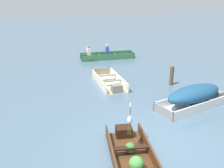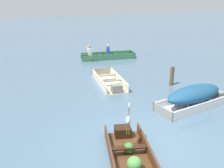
{
  "view_description": "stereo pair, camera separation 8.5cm",
  "coord_description": "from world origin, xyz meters",
  "px_view_note": "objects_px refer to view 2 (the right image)",
  "views": [
    {
      "loc": [
        -3.02,
        -5.14,
        4.03
      ],
      "look_at": [
        0.61,
        4.13,
        0.35
      ],
      "focal_mm": 40.0,
      "sensor_mm": 36.0,
      "label": 1
    },
    {
      "loc": [
        -2.94,
        -5.17,
        4.03
      ],
      "look_at": [
        0.61,
        4.13,
        0.35
      ],
      "focal_mm": 40.0,
      "sensor_mm": 36.0,
      "label": 2
    }
  ],
  "objects_px": {
    "rowboat_green_with_crew": "(105,56)",
    "heron_on_dinghy": "(128,119)",
    "skiff_cream_mid_moored": "(110,82)",
    "skiff_white_near_moored": "(194,96)",
    "mooring_post": "(172,76)",
    "dinghy_dark_varnish_foreground": "(133,163)"
  },
  "relations": [
    {
      "from": "rowboat_green_with_crew",
      "to": "heron_on_dinghy",
      "type": "height_order",
      "value": "heron_on_dinghy"
    },
    {
      "from": "skiff_cream_mid_moored",
      "to": "rowboat_green_with_crew",
      "type": "height_order",
      "value": "rowboat_green_with_crew"
    },
    {
      "from": "skiff_white_near_moored",
      "to": "rowboat_green_with_crew",
      "type": "height_order",
      "value": "rowboat_green_with_crew"
    },
    {
      "from": "skiff_white_near_moored",
      "to": "mooring_post",
      "type": "xyz_separation_m",
      "value": [
        0.53,
        2.27,
        -0.01
      ]
    },
    {
      "from": "dinghy_dark_varnish_foreground",
      "to": "heron_on_dinghy",
      "type": "bearing_deg",
      "value": 75.08
    },
    {
      "from": "mooring_post",
      "to": "skiff_cream_mid_moored",
      "type": "bearing_deg",
      "value": 158.42
    },
    {
      "from": "skiff_cream_mid_moored",
      "to": "heron_on_dinghy",
      "type": "distance_m",
      "value": 5.09
    },
    {
      "from": "heron_on_dinghy",
      "to": "mooring_post",
      "type": "xyz_separation_m",
      "value": [
        3.93,
        3.82,
        -0.46
      ]
    },
    {
      "from": "dinghy_dark_varnish_foreground",
      "to": "heron_on_dinghy",
      "type": "relative_size",
      "value": 3.91
    },
    {
      "from": "skiff_cream_mid_moored",
      "to": "mooring_post",
      "type": "bearing_deg",
      "value": -21.58
    },
    {
      "from": "skiff_white_near_moored",
      "to": "heron_on_dinghy",
      "type": "relative_size",
      "value": 3.77
    },
    {
      "from": "dinghy_dark_varnish_foreground",
      "to": "heron_on_dinghy",
      "type": "xyz_separation_m",
      "value": [
        0.21,
        0.8,
        0.75
      ]
    },
    {
      "from": "dinghy_dark_varnish_foreground",
      "to": "mooring_post",
      "type": "relative_size",
      "value": 3.76
    },
    {
      "from": "skiff_cream_mid_moored",
      "to": "skiff_white_near_moored",
      "type": "bearing_deg",
      "value": -57.57
    },
    {
      "from": "skiff_white_near_moored",
      "to": "skiff_cream_mid_moored",
      "type": "bearing_deg",
      "value": 122.43
    },
    {
      "from": "mooring_post",
      "to": "rowboat_green_with_crew",
      "type": "bearing_deg",
      "value": 102.33
    },
    {
      "from": "dinghy_dark_varnish_foreground",
      "to": "rowboat_green_with_crew",
      "type": "bearing_deg",
      "value": 74.37
    },
    {
      "from": "skiff_cream_mid_moored",
      "to": "rowboat_green_with_crew",
      "type": "relative_size",
      "value": 0.8
    },
    {
      "from": "skiff_cream_mid_moored",
      "to": "heron_on_dinghy",
      "type": "bearing_deg",
      "value": -104.85
    },
    {
      "from": "skiff_white_near_moored",
      "to": "mooring_post",
      "type": "height_order",
      "value": "mooring_post"
    },
    {
      "from": "dinghy_dark_varnish_foreground",
      "to": "heron_on_dinghy",
      "type": "distance_m",
      "value": 1.12
    },
    {
      "from": "skiff_white_near_moored",
      "to": "heron_on_dinghy",
      "type": "height_order",
      "value": "heron_on_dinghy"
    }
  ]
}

